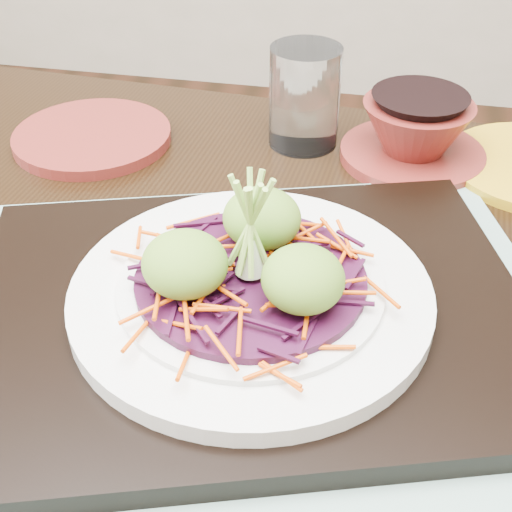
% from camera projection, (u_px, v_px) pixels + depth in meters
% --- Properties ---
extents(dining_table, '(1.13, 0.79, 0.68)m').
position_uv_depth(dining_table, '(254.00, 352.00, 0.67)').
color(dining_table, black).
rests_on(dining_table, ground).
extents(placemat, '(0.59, 0.52, 0.00)m').
position_uv_depth(placemat, '(251.00, 322.00, 0.57)').
color(placemat, gray).
rests_on(placemat, dining_table).
extents(serving_tray, '(0.51, 0.44, 0.02)m').
position_uv_depth(serving_tray, '(251.00, 311.00, 0.56)').
color(serving_tray, black).
rests_on(serving_tray, placemat).
extents(white_plate, '(0.28, 0.28, 0.02)m').
position_uv_depth(white_plate, '(251.00, 293.00, 0.55)').
color(white_plate, silver).
rests_on(white_plate, serving_tray).
extents(cabbage_bed, '(0.18, 0.18, 0.01)m').
position_uv_depth(cabbage_bed, '(251.00, 278.00, 0.54)').
color(cabbage_bed, '#3A0B2B').
rests_on(cabbage_bed, white_plate).
extents(carrot_julienne, '(0.22, 0.22, 0.01)m').
position_uv_depth(carrot_julienne, '(251.00, 270.00, 0.54)').
color(carrot_julienne, '#D24703').
rests_on(carrot_julienne, cabbage_bed).
extents(guacamole_scoops, '(0.15, 0.14, 0.05)m').
position_uv_depth(guacamole_scoops, '(250.00, 253.00, 0.53)').
color(guacamole_scoops, olive).
rests_on(guacamole_scoops, cabbage_bed).
extents(scallion_garnish, '(0.06, 0.06, 0.10)m').
position_uv_depth(scallion_garnish, '(250.00, 229.00, 0.52)').
color(scallion_garnish, '#8FC24D').
rests_on(scallion_garnish, cabbage_bed).
extents(terracotta_side_plate, '(0.24, 0.24, 0.01)m').
position_uv_depth(terracotta_side_plate, '(92.00, 137.00, 0.81)').
color(terracotta_side_plate, '#5C1A16').
rests_on(terracotta_side_plate, dining_table).
extents(water_glass, '(0.09, 0.09, 0.11)m').
position_uv_depth(water_glass, '(304.00, 97.00, 0.78)').
color(water_glass, white).
rests_on(water_glass, dining_table).
extents(terracotta_bowl_set, '(0.17, 0.17, 0.07)m').
position_uv_depth(terracotta_bowl_set, '(415.00, 135.00, 0.77)').
color(terracotta_bowl_set, '#5C1A16').
rests_on(terracotta_bowl_set, dining_table).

